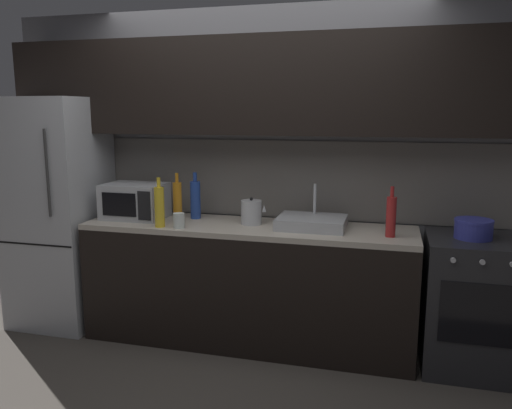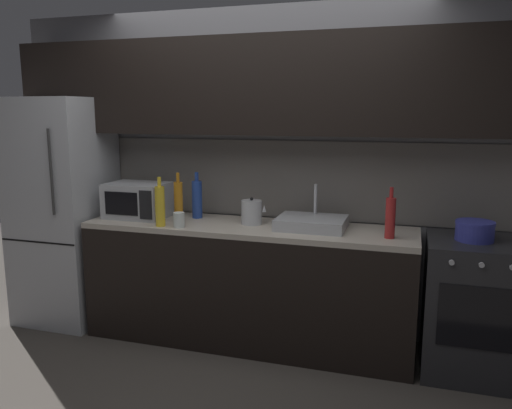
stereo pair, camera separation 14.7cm
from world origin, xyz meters
name	(u,v)px [view 2 (the right image)]	position (x,y,z in m)	size (l,w,h in m)	color
ground_plane	(201,403)	(0.00, 0.00, 0.00)	(10.00, 10.00, 0.00)	#3D3833
back_wall	(259,134)	(0.00, 1.20, 1.55)	(4.16, 0.44, 2.50)	slate
counter_run	(248,284)	(0.00, 0.90, 0.45)	(2.42, 0.60, 0.90)	black
refrigerator	(64,211)	(-1.59, 0.90, 0.91)	(0.68, 0.69, 1.83)	#ADAFB5
oven_range	(471,307)	(1.55, 0.90, 0.45)	(0.60, 0.62, 0.90)	#232326
microwave	(138,200)	(-0.91, 0.92, 1.04)	(0.46, 0.35, 0.27)	#A8AAAF
sink_basin	(312,223)	(0.47, 0.93, 0.94)	(0.48, 0.38, 0.30)	#ADAFB5
kettle	(252,212)	(0.02, 0.94, 0.99)	(0.19, 0.15, 0.20)	#B7BABF
wine_bottle_blue	(197,199)	(-0.45, 1.03, 1.05)	(0.08, 0.08, 0.36)	#234299
wine_bottle_yellow	(160,206)	(-0.59, 0.68, 1.05)	(0.07, 0.07, 0.36)	gold
wine_bottle_amber	(178,202)	(-0.52, 0.83, 1.06)	(0.07, 0.07, 0.38)	#B27019
wine_bottle_red	(390,217)	(1.01, 0.81, 1.04)	(0.07, 0.07, 0.34)	#A82323
mug_clear	(179,220)	(-0.45, 0.68, 0.95)	(0.08, 0.08, 0.11)	silver
cooking_pot	(475,231)	(1.54, 0.90, 0.96)	(0.24, 0.24, 0.13)	#333899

